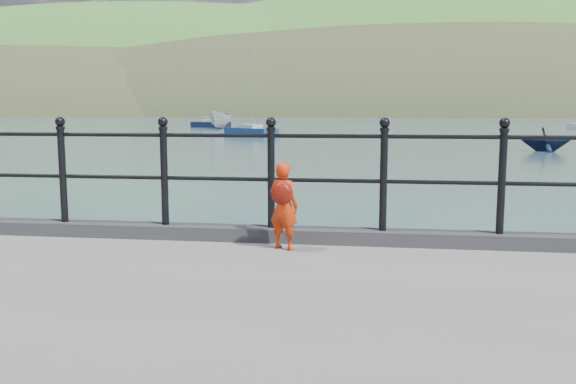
# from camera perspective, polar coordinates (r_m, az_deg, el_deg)

# --- Properties ---
(ground) EXTENTS (600.00, 600.00, 0.00)m
(ground) POSITION_cam_1_polar(r_m,az_deg,el_deg) (7.23, -6.13, -11.91)
(ground) COLOR #2D4251
(ground) RESTS_ON ground
(kerb) EXTENTS (60.00, 0.30, 0.15)m
(kerb) POSITION_cam_1_polar(r_m,az_deg,el_deg) (6.80, -6.57, -3.78)
(kerb) COLOR #28282B
(kerb) RESTS_ON quay
(railing) EXTENTS (18.11, 0.11, 1.20)m
(railing) POSITION_cam_1_polar(r_m,az_deg,el_deg) (6.69, -6.67, 2.51)
(railing) COLOR black
(railing) RESTS_ON kerb
(far_shore) EXTENTS (830.00, 200.00, 156.00)m
(far_shore) POSITION_cam_1_polar(r_m,az_deg,el_deg) (249.98, 16.41, 1.83)
(far_shore) COLOR #333A21
(far_shore) RESTS_ON ground
(child) EXTENTS (0.39, 0.35, 0.90)m
(child) POSITION_cam_1_polar(r_m,az_deg,el_deg) (6.21, -0.42, -1.22)
(child) COLOR red
(child) RESTS_ON quay
(launch_white) EXTENTS (2.29, 5.48, 2.08)m
(launch_white) POSITION_cam_1_polar(r_m,az_deg,el_deg) (71.11, -6.38, 6.72)
(launch_white) COLOR beige
(launch_white) RESTS_ON ground
(launch_navy) EXTENTS (2.92, 2.65, 1.34)m
(launch_navy) POSITION_cam_1_polar(r_m,az_deg,el_deg) (37.34, 22.95, 4.55)
(launch_navy) COLOR black
(launch_navy) RESTS_ON ground
(sailboat_port) EXTENTS (5.24, 4.64, 7.83)m
(sailboat_port) POSITION_cam_1_polar(r_m,az_deg,el_deg) (53.06, -3.50, 5.61)
(sailboat_port) COLOR navy
(sailboat_port) RESTS_ON ground
(sailboat_left) EXTENTS (5.07, 2.56, 7.08)m
(sailboat_left) POSITION_cam_1_polar(r_m,az_deg,el_deg) (76.38, -7.26, 6.25)
(sailboat_left) COLOR black
(sailboat_left) RESTS_ON ground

